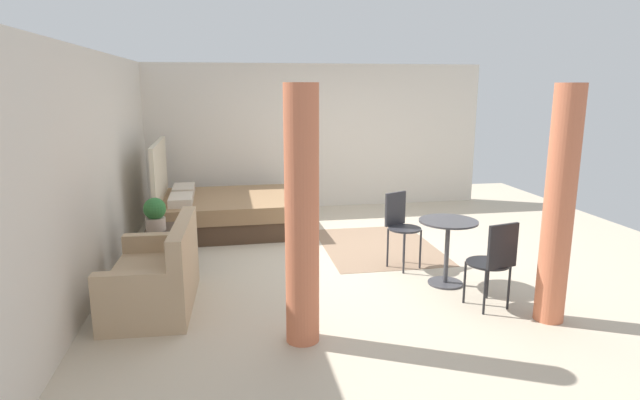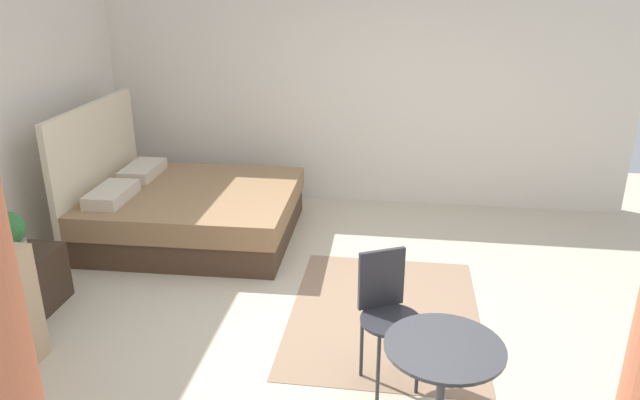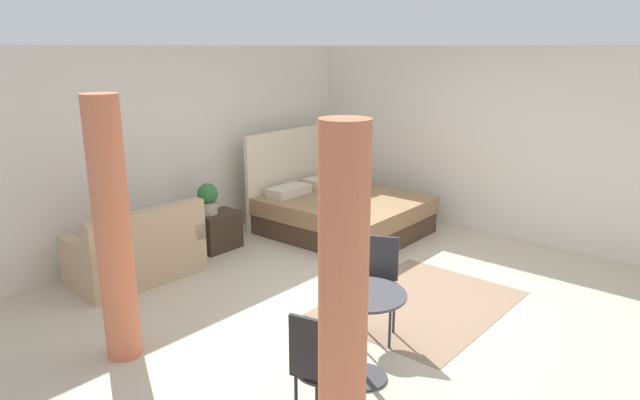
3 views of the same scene
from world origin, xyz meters
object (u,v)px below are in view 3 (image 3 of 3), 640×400
at_px(balcony_table, 364,320).
at_px(cafe_chair_near_window, 320,363).
at_px(potted_plant, 208,198).
at_px(cafe_chair_near_couch, 379,277).
at_px(bed, 339,211).
at_px(couch, 138,255).
at_px(nightstand, 218,231).

distance_m(balcony_table, cafe_chair_near_window, 0.74).
height_order(potted_plant, cafe_chair_near_couch, cafe_chair_near_couch).
xyz_separation_m(bed, couch, (-2.76, 0.64, -0.01)).
height_order(bed, cafe_chair_near_couch, bed).
xyz_separation_m(balcony_table, cafe_chair_near_couch, (0.65, 0.32, 0.05)).
bearing_deg(couch, cafe_chair_near_window, -101.66).
bearing_deg(bed, potted_plant, 154.84).
bearing_deg(balcony_table, nightstand, 69.88).
relative_size(couch, cafe_chair_near_couch, 1.53).
distance_m(couch, balcony_table, 3.06).
xyz_separation_m(bed, cafe_chair_near_couch, (-2.05, -2.09, 0.26)).
bearing_deg(couch, nightstand, 4.33).
height_order(couch, cafe_chair_near_window, cafe_chair_near_window).
height_order(couch, balcony_table, couch).
height_order(cafe_chair_near_window, cafe_chair_near_couch, cafe_chair_near_couch).
xyz_separation_m(couch, cafe_chair_near_window, (-0.66, -3.22, 0.25)).
xyz_separation_m(nightstand, cafe_chair_near_window, (-1.87, -3.31, 0.29)).
relative_size(bed, cafe_chair_near_window, 2.32).
bearing_deg(nightstand, bed, -25.22).
xyz_separation_m(potted_plant, balcony_table, (-1.05, -3.19, -0.18)).
bearing_deg(potted_plant, couch, -172.96).
height_order(bed, cafe_chair_near_window, bed).
bearing_deg(potted_plant, cafe_chair_near_window, -117.75).
height_order(couch, cafe_chair_near_couch, cafe_chair_near_couch).
distance_m(bed, nightstand, 1.72).
bearing_deg(cafe_chair_near_window, nightstand, 60.60).
bearing_deg(cafe_chair_near_couch, bed, 45.50).
bearing_deg(bed, cafe_chair_near_couch, -134.50).
bearing_deg(couch, cafe_chair_near_couch, -75.56).
bearing_deg(bed, nightstand, 154.78).
distance_m(cafe_chair_near_window, cafe_chair_near_couch, 1.45).
distance_m(balcony_table, cafe_chair_near_couch, 0.73).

